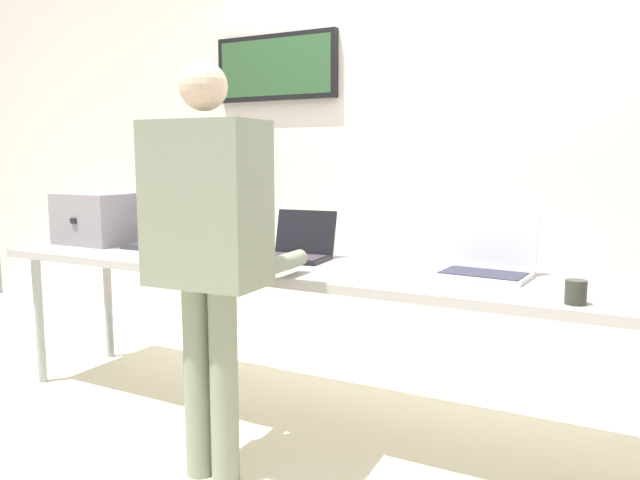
% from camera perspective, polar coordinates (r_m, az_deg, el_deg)
% --- Properties ---
extents(ground, '(8.00, 8.00, 0.04)m').
position_cam_1_polar(ground, '(3.03, 0.90, -17.31)').
color(ground, beige).
extents(back_wall, '(8.00, 0.11, 2.68)m').
position_cam_1_polar(back_wall, '(3.79, 8.55, 8.99)').
color(back_wall, silver).
rests_on(back_wall, ground).
extents(workbench, '(3.60, 0.70, 0.77)m').
position_cam_1_polar(workbench, '(2.80, 0.93, -3.43)').
color(workbench, '#A59E9C').
rests_on(workbench, ground).
extents(equipment_box, '(0.42, 0.39, 0.29)m').
position_cam_1_polar(equipment_box, '(3.78, -19.81, 1.96)').
color(equipment_box, gray).
rests_on(equipment_box, workbench).
extents(laptop_station_0, '(0.36, 0.35, 0.27)m').
position_cam_1_polar(laptop_station_0, '(3.51, -14.09, 0.41)').
color(laptop_station_0, '#36373F').
rests_on(laptop_station_0, workbench).
extents(laptop_station_1, '(0.34, 0.30, 0.23)m').
position_cam_1_polar(laptop_station_1, '(3.00, -2.04, -0.75)').
color(laptop_station_1, black).
rests_on(laptop_station_1, workbench).
extents(laptop_station_2, '(0.38, 0.32, 0.25)m').
position_cam_1_polar(laptop_station_2, '(2.67, 15.46, -1.98)').
color(laptop_station_2, '#B0B3B9').
rests_on(laptop_station_2, workbench).
extents(person, '(0.45, 0.60, 1.61)m').
position_cam_1_polar(person, '(2.35, -10.38, 0.49)').
color(person, gray).
rests_on(person, ground).
extents(coffee_mug, '(0.07, 0.07, 0.08)m').
position_cam_1_polar(coffee_mug, '(2.25, 22.80, -4.52)').
color(coffee_mug, '#303129').
rests_on(coffee_mug, workbench).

